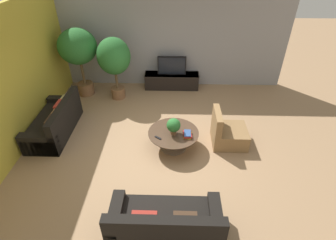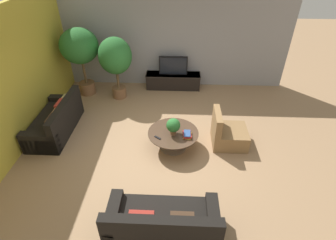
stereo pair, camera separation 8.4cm
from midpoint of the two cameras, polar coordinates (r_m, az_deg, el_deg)
ground_plane at (r=6.27m, az=-0.96°, el=-5.63°), size 24.00×24.00×0.00m
back_wall_stone at (r=8.41m, az=0.33°, el=17.23°), size 7.40×0.12×3.00m
side_wall_left at (r=6.62m, az=-30.65°, el=7.05°), size 0.12×7.40×3.00m
media_console at (r=8.58m, az=1.40°, el=8.58°), size 1.74×0.50×0.48m
television at (r=8.36m, az=1.45°, el=11.74°), size 0.89×0.13×0.58m
coffee_table at (r=6.05m, az=1.53°, el=-3.62°), size 1.16×1.16×0.43m
couch_by_wall at (r=7.10m, az=-22.81°, el=-0.28°), size 0.84×1.84×0.84m
couch_near_entry at (r=4.55m, az=-0.60°, el=-21.72°), size 1.81×0.84×0.84m
armchair_wicker at (r=6.34m, az=13.15°, el=-2.96°), size 0.80×0.76×0.86m
potted_palm_tall at (r=8.17m, az=-18.36°, el=14.47°), size 1.10×1.10×2.03m
potted_palm_corner at (r=7.76m, az=-11.09°, el=13.08°), size 0.95×0.95×1.85m
potted_plant_tabletop at (r=5.79m, az=1.58°, el=-1.24°), size 0.31×0.31×0.40m
book_stack at (r=5.86m, az=4.61°, el=-3.18°), size 0.21×0.28×0.09m
remote_black at (r=5.81m, az=-1.87°, el=-3.86°), size 0.15×0.13×0.02m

